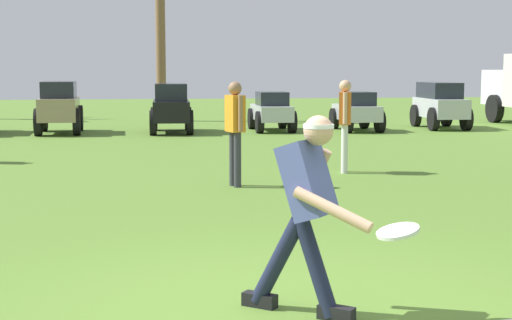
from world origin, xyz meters
name	(u,v)px	position (x,y,z in m)	size (l,w,h in m)	color
ground_plane	(295,317)	(0.00, 0.00, 0.00)	(80.00, 80.00, 0.00)	#567C2C
frisbee_thrower	(307,204)	(0.09, 0.03, 0.80)	(0.79, 0.89, 1.43)	#191E38
frisbee_in_flight	(398,231)	(0.55, -0.59, 0.72)	(0.34, 0.34, 0.09)	white
teammate_midfield	(345,117)	(2.35, 7.48, 0.94)	(0.28, 0.49, 1.56)	silver
teammate_deep	(235,124)	(0.33, 6.19, 0.94)	(0.28, 0.49, 1.56)	#33333D
parked_car_slot_b	(59,106)	(-3.21, 16.46, 0.74)	(1.22, 2.37, 1.40)	#998466
parked_car_slot_c	(171,106)	(-0.20, 16.27, 0.72)	(1.22, 2.43, 1.34)	black
parked_car_slot_d	(272,111)	(2.61, 16.39, 0.56)	(1.09, 2.21, 1.10)	#B7BABF
parked_car_slot_e	(357,111)	(4.99, 16.10, 0.56)	(1.09, 2.20, 1.10)	#B7BABF
parked_car_slot_f	(440,104)	(7.65, 16.62, 0.72)	(1.25, 2.44, 1.34)	#B7BABF
palm_tree_left_of_centre	(160,4)	(-0.32, 21.11, 3.85)	(3.37, 3.46, 6.27)	brown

